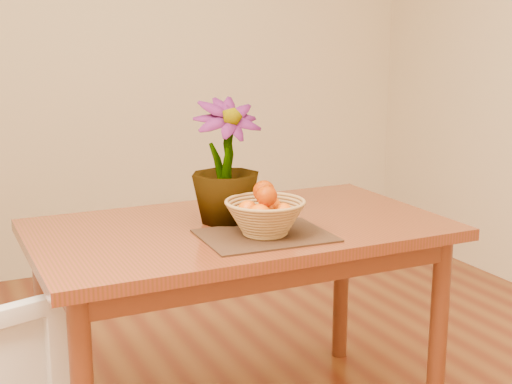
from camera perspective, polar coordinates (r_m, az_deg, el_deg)
name	(u,v)px	position (r m, az deg, el deg)	size (l,w,h in m)	color
wall_back	(99,39)	(4.21, -12.48, 11.86)	(4.00, 0.02, 2.70)	beige
table	(240,249)	(2.46, -1.31, -4.55)	(1.40, 0.80, 0.75)	maroon
placemat	(265,236)	(2.29, 0.73, -3.51)	(0.41, 0.31, 0.01)	#352013
wicker_basket	(265,219)	(2.28, 0.74, -2.18)	(0.26, 0.26, 0.11)	#A67D45
orange_pile	(265,203)	(2.27, 0.74, -0.87)	(0.15, 0.16, 0.13)	#E45503
potted_plant	(226,161)	(2.42, -2.45, 2.45)	(0.24, 0.24, 0.43)	#1C4914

